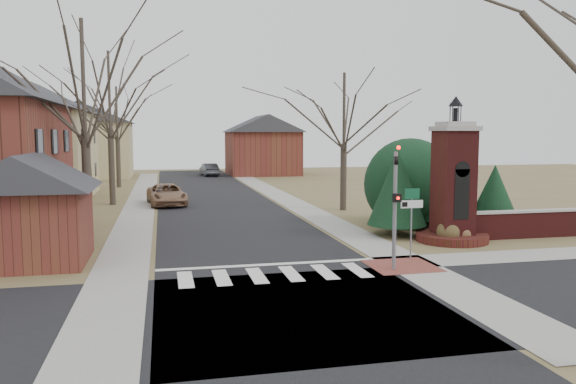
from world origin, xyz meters
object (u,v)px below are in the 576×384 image
object	(u,v)px
sign_post	(412,209)
traffic_signal_pole	(395,198)
brick_gate_monument	(453,193)
distant_car	(209,170)
pickup_truck	(167,195)

from	to	relation	value
sign_post	traffic_signal_pole	bearing A→B (deg)	-132.43
traffic_signal_pole	sign_post	size ratio (longest dim) A/B	1.64
brick_gate_monument	distant_car	xyz separation A→B (m)	(-7.40, 42.02, -1.44)
traffic_signal_pole	distant_car	world-z (taller)	traffic_signal_pole
sign_post	pickup_truck	size ratio (longest dim) A/B	0.54
traffic_signal_pole	brick_gate_monument	xyz separation A→B (m)	(4.70, 4.42, -0.42)
sign_post	brick_gate_monument	bearing A→B (deg)	41.42
distant_car	sign_post	bearing A→B (deg)	88.30
pickup_truck	distant_car	world-z (taller)	distant_car
brick_gate_monument	pickup_truck	world-z (taller)	brick_gate_monument
sign_post	pickup_truck	world-z (taller)	sign_post
pickup_truck	distant_car	xyz separation A→B (m)	(5.00, 25.97, 0.01)
traffic_signal_pole	distant_car	distance (m)	46.56
pickup_truck	distant_car	distance (m)	26.45
distant_car	brick_gate_monument	bearing A→B (deg)	93.22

